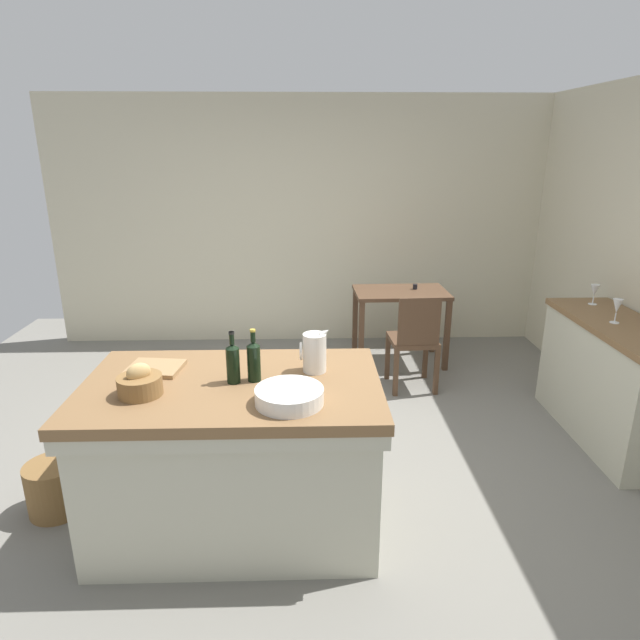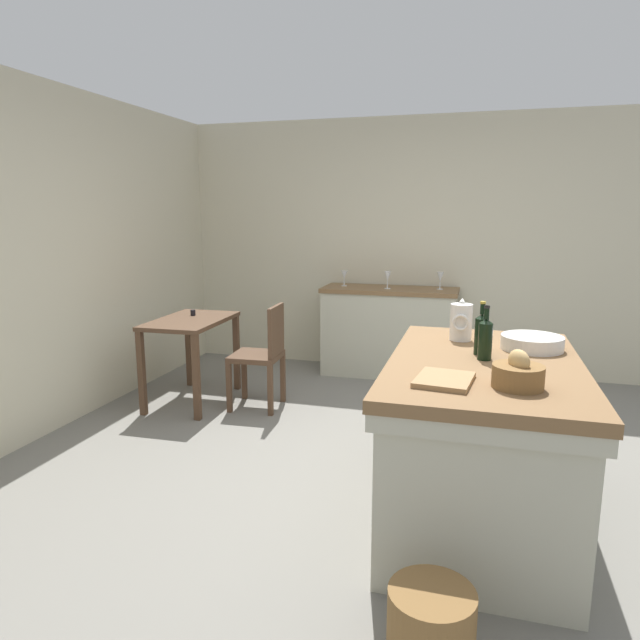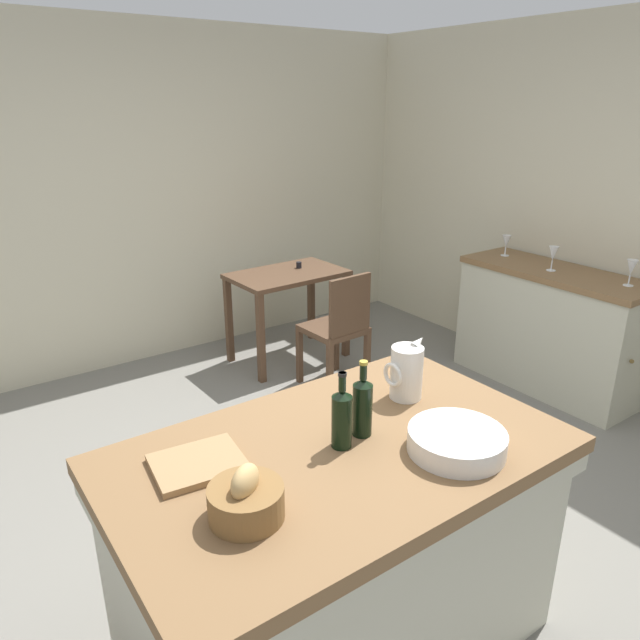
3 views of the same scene
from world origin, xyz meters
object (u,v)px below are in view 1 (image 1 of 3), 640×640
wooden_chair (414,339)px  wine_bottle_dark (254,360)px  side_cabinet (612,382)px  pitcher (314,352)px  writing_desk (400,303)px  wine_glass_left (617,307)px  wine_glass_middle (595,291)px  wash_bowl (289,396)px  island_table (235,451)px  bread_basket (140,384)px  wicker_hamper (55,487)px  cutting_board (155,368)px  wine_bottle_amber (233,362)px

wooden_chair → wine_bottle_dark: wine_bottle_dark is taller
side_cabinet → pitcher: (-2.20, -0.77, 0.56)m
writing_desk → pitcher: bearing=-111.2°
wine_glass_left → wine_glass_middle: size_ratio=1.08×
wooden_chair → wash_bowl: (-1.04, -2.03, 0.46)m
pitcher → wine_glass_middle: bearing=29.3°
island_table → wine_glass_middle: 3.06m
island_table → pitcher: bearing=17.7°
bread_basket → wine_bottle_dark: 0.58m
wooden_chair → bread_basket: size_ratio=4.00×
bread_basket → wine_glass_middle: bread_basket is taller
pitcher → wine_glass_left: pitcher is taller
wine_glass_middle → pitcher: bearing=-150.7°
wash_bowl → wine_glass_left: wine_glass_left is taller
wicker_hamper → writing_desk: bearing=43.1°
writing_desk → cutting_board: (-1.79, -2.26, 0.29)m
side_cabinet → wicker_hamper: side_cabinet is taller
side_cabinet → wine_bottle_dark: wine_bottle_dark is taller
wash_bowl → bread_basket: bearing=171.1°
wicker_hamper → wine_glass_left: bearing=11.8°
island_table → wine_bottle_amber: size_ratio=5.60×
island_table → wine_glass_middle: bearing=27.5°
bread_basket → wine_bottle_dark: (0.56, 0.16, 0.06)m
side_cabinet → cutting_board: size_ratio=4.70×
wine_bottle_amber → wash_bowl: bearing=-40.3°
wine_glass_middle → wicker_hamper: bearing=-161.9°
pitcher → cutting_board: bearing=177.6°
pitcher → wine_bottle_amber: 0.45m
side_cabinet → wine_bottle_dark: (-2.52, -0.89, 0.56)m
cutting_board → wine_glass_left: bearing=13.9°
writing_desk → wine_glass_left: wine_glass_left is taller
side_cabinet → writing_desk: 2.02m
side_cabinet → wine_bottle_amber: bearing=-161.0°
side_cabinet → writing_desk: side_cabinet is taller
writing_desk → wicker_hamper: (-2.44, -2.28, -0.46)m
island_table → wine_bottle_amber: wine_bottle_amber is taller
wicker_hamper → wine_bottle_amber: bearing=-7.6°
wicker_hamper → island_table: bearing=-7.9°
bread_basket → wine_bottle_dark: bearing=15.8°
bread_basket → wine_bottle_amber: 0.48m
pitcher → wine_glass_left: 2.28m
wash_bowl → bread_basket: bread_basket is taller
wooden_chair → bread_basket: (-1.79, -1.91, 0.48)m
pitcher → wine_bottle_dark: size_ratio=0.90×
pitcher → bread_basket: pitcher is taller
wine_bottle_dark → wine_glass_left: 2.63m
island_table → wicker_hamper: 1.16m
wine_glass_left → wine_bottle_dark: bearing=-159.9°
pitcher → writing_desk: bearing=68.8°
wash_bowl → island_table: bearing=141.4°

